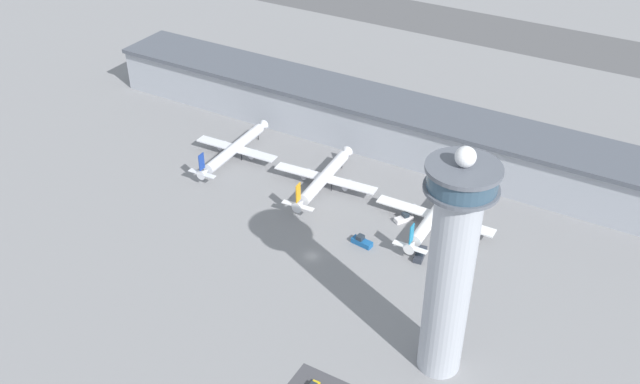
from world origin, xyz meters
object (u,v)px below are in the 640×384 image
(airplane_gate_bravo, at_px, (324,178))
(service_truck_baggage, at_px, (420,254))
(airplane_gate_alpha, at_px, (235,149))
(control_tower, at_px, (451,265))
(airplane_gate_charlie, at_px, (434,216))
(service_truck_fuel, at_px, (362,242))
(service_truck_catering, at_px, (404,218))

(airplane_gate_bravo, bearing_deg, service_truck_baggage, -21.94)
(service_truck_baggage, bearing_deg, airplane_gate_alpha, 167.25)
(airplane_gate_bravo, distance_m, service_truck_baggage, 46.42)
(control_tower, bearing_deg, airplane_gate_charlie, 113.95)
(airplane_gate_charlie, height_order, service_truck_baggage, airplane_gate_charlie)
(airplane_gate_bravo, xyz_separation_m, service_truck_fuel, (25.13, -20.70, -3.32))
(control_tower, xyz_separation_m, service_truck_catering, (-32.45, 50.55, -30.94))
(control_tower, relative_size, service_truck_fuel, 9.04)
(airplane_gate_alpha, relative_size, airplane_gate_charlie, 1.05)
(control_tower, xyz_separation_m, airplane_gate_bravo, (-63.65, 53.64, -27.51))
(airplane_gate_bravo, height_order, airplane_gate_charlie, airplane_gate_bravo)
(service_truck_catering, xyz_separation_m, service_truck_baggage, (11.75, -14.21, 0.07))
(airplane_gate_charlie, bearing_deg, airplane_gate_bravo, 178.87)
(airplane_gate_bravo, bearing_deg, service_truck_fuel, -39.48)
(airplane_gate_charlie, bearing_deg, airplane_gate_alpha, 178.73)
(control_tower, bearing_deg, service_truck_catering, 122.70)
(control_tower, distance_m, airplane_gate_charlie, 64.29)
(control_tower, distance_m, service_truck_baggage, 51.98)
(airplane_gate_charlie, distance_m, service_truck_baggage, 16.97)
(control_tower, xyz_separation_m, service_truck_baggage, (-20.70, 36.34, -30.87))
(control_tower, distance_m, service_truck_fuel, 59.32)
(airplane_gate_alpha, distance_m, service_truck_catering, 69.06)
(airplane_gate_alpha, xyz_separation_m, service_truck_fuel, (62.79, -21.64, -3.18))
(airplane_gate_charlie, height_order, service_truck_fuel, airplane_gate_charlie)
(airplane_gate_charlie, height_order, service_truck_catering, airplane_gate_charlie)
(service_truck_fuel, bearing_deg, airplane_gate_bravo, 140.52)
(control_tower, bearing_deg, service_truck_baggage, 119.66)
(control_tower, relative_size, service_truck_catering, 9.70)
(service_truck_fuel, bearing_deg, service_truck_catering, 71.00)
(airplane_gate_alpha, xyz_separation_m, service_truck_catering, (68.86, -4.03, -3.28))
(airplane_gate_alpha, relative_size, service_truck_catering, 6.41)
(control_tower, xyz_separation_m, service_truck_fuel, (-38.52, 32.94, -30.83))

